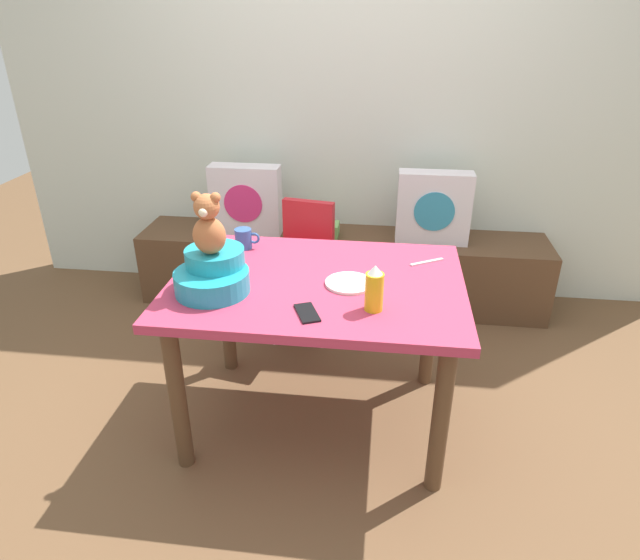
% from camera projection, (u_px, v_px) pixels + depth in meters
% --- Properties ---
extents(ground_plane, '(8.00, 8.00, 0.00)m').
position_uv_depth(ground_plane, '(317.00, 417.00, 2.63)').
color(ground_plane, brown).
extents(back_wall, '(4.40, 0.10, 2.60)m').
position_uv_depth(back_wall, '(348.00, 92.00, 3.35)').
color(back_wall, silver).
rests_on(back_wall, ground_plane).
extents(window_bench, '(2.60, 0.44, 0.46)m').
position_uv_depth(window_bench, '(341.00, 268.00, 3.59)').
color(window_bench, brown).
rests_on(window_bench, ground_plane).
extents(pillow_floral_left, '(0.44, 0.15, 0.44)m').
position_uv_depth(pillow_floral_left, '(246.00, 200.00, 3.43)').
color(pillow_floral_left, silver).
rests_on(pillow_floral_left, window_bench).
extents(pillow_floral_right, '(0.44, 0.15, 0.44)m').
position_uv_depth(pillow_floral_right, '(434.00, 208.00, 3.30)').
color(pillow_floral_right, silver).
rests_on(pillow_floral_right, window_bench).
extents(book_stack, '(0.20, 0.14, 0.08)m').
position_uv_depth(book_stack, '(323.00, 229.00, 3.48)').
color(book_stack, '#78B45E').
rests_on(book_stack, window_bench).
extents(dining_table, '(1.23, 0.89, 0.74)m').
position_uv_depth(dining_table, '(317.00, 302.00, 2.34)').
color(dining_table, '#B73351').
rests_on(dining_table, ground_plane).
extents(highchair, '(0.38, 0.49, 0.79)m').
position_uv_depth(highchair, '(301.00, 253.00, 3.09)').
color(highchair, red).
rests_on(highchair, ground_plane).
extents(infant_seat_teal, '(0.30, 0.33, 0.16)m').
position_uv_depth(infant_seat_teal, '(213.00, 273.00, 2.19)').
color(infant_seat_teal, teal).
rests_on(infant_seat_teal, dining_table).
extents(teddy_bear, '(0.13, 0.12, 0.25)m').
position_uv_depth(teddy_bear, '(208.00, 225.00, 2.10)').
color(teddy_bear, '#B3653A').
rests_on(teddy_bear, infant_seat_teal).
extents(ketchup_bottle, '(0.07, 0.07, 0.18)m').
position_uv_depth(ketchup_bottle, '(374.00, 289.00, 2.03)').
color(ketchup_bottle, gold).
rests_on(ketchup_bottle, dining_table).
extents(coffee_mug, '(0.12, 0.08, 0.09)m').
position_uv_depth(coffee_mug, '(244.00, 239.00, 2.58)').
color(coffee_mug, '#335999').
rests_on(coffee_mug, dining_table).
extents(dinner_plate_near, '(0.20, 0.20, 0.01)m').
position_uv_depth(dinner_plate_near, '(349.00, 283.00, 2.26)').
color(dinner_plate_near, white).
rests_on(dinner_plate_near, dining_table).
extents(cell_phone, '(0.12, 0.16, 0.01)m').
position_uv_depth(cell_phone, '(307.00, 313.00, 2.04)').
color(cell_phone, black).
rests_on(cell_phone, dining_table).
extents(table_fork, '(0.15, 0.10, 0.01)m').
position_uv_depth(table_fork, '(427.00, 262.00, 2.45)').
color(table_fork, silver).
rests_on(table_fork, dining_table).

